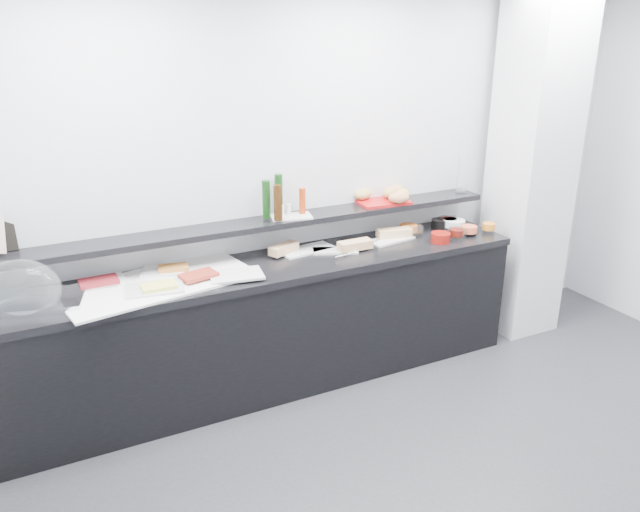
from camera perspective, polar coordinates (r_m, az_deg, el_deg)
name	(u,v)px	position (r m, az deg, el deg)	size (l,w,h in m)	color
ground	(516,503)	(3.73, 17.52, -20.71)	(5.00, 5.00, 0.00)	#2D2D30
back_wall	(341,178)	(4.57, 1.98, 7.16)	(5.00, 0.02, 2.70)	silver
column	(532,167)	(5.19, 18.77, 7.70)	(0.50, 0.50, 2.70)	silver
buffet_cabinet	(272,328)	(4.35, -4.45, -6.59)	(3.60, 0.60, 0.85)	black
counter_top	(270,268)	(4.17, -4.62, -1.07)	(3.62, 0.62, 0.05)	black
wall_shelf	(259,224)	(4.24, -5.61, 2.92)	(3.60, 0.25, 0.04)	black
cloche_base	(39,301)	(3.90, -24.32, -3.79)	(0.49, 0.33, 0.04)	silver
cloche_dome	(21,289)	(3.83, -25.66, -2.74)	(0.44, 0.29, 0.34)	silver
linen_runner	(158,283)	(3.96, -14.57, -2.40)	(1.16, 0.55, 0.01)	white
platter_meat_a	(103,282)	(4.03, -19.22, -2.24)	(0.27, 0.18, 0.01)	white
food_meat_a	(99,281)	(4.00, -19.58, -2.19)	(0.23, 0.14, 0.02)	maroon
platter_salmon	(164,271)	(4.10, -14.09, -1.32)	(0.27, 0.18, 0.01)	white
food_salmon	(173,268)	(4.08, -13.26, -1.05)	(0.19, 0.12, 0.02)	#C67228
platter_cheese	(155,288)	(3.85, -14.87, -2.87)	(0.33, 0.22, 0.01)	silver
food_cheese	(159,286)	(3.82, -14.52, -2.68)	(0.20, 0.13, 0.02)	#F0EE5D
platter_meat_b	(236,275)	(3.94, -7.67, -1.73)	(0.33, 0.22, 0.01)	white
food_meat_b	(198,275)	(3.93, -11.05, -1.73)	(0.22, 0.14, 0.02)	maroon
sandwich_plate_left	(307,250)	(4.39, -1.21, 0.56)	(0.39, 0.17, 0.01)	white
sandwich_food_left	(284,249)	(4.31, -3.34, 0.68)	(0.22, 0.09, 0.06)	#E6A978
tongs_left	(296,253)	(4.29, -2.20, 0.23)	(0.01, 0.01, 0.16)	silver
sandwich_plate_mid	(335,251)	(4.37, 1.40, 0.48)	(0.31, 0.13, 0.01)	silver
sandwich_food_mid	(355,245)	(4.38, 3.23, 1.02)	(0.24, 0.09, 0.06)	tan
tongs_mid	(344,255)	(4.26, 2.24, 0.09)	(0.01, 0.01, 0.16)	silver
sandwich_plate_right	(391,240)	(4.62, 6.47, 1.49)	(0.36, 0.15, 0.01)	silver
sandwich_food_right	(394,233)	(4.66, 6.79, 2.12)	(0.26, 0.10, 0.06)	tan
tongs_right	(373,242)	(4.52, 4.91, 1.26)	(0.01, 0.01, 0.16)	#B0B3B7
bowl_glass_fruit	(411,231)	(4.75, 8.31, 2.28)	(0.18, 0.18, 0.07)	silver
fill_glass_fruit	(408,228)	(4.78, 8.09, 2.55)	(0.13, 0.13, 0.05)	orange
bowl_black_jam	(440,224)	(4.96, 10.89, 2.92)	(0.13, 0.13, 0.07)	black
fill_black_jam	(449,222)	(4.99, 11.72, 3.11)	(0.12, 0.12, 0.05)	#56130C
bowl_glass_cream	(450,223)	(5.00, 11.77, 2.98)	(0.20, 0.20, 0.07)	silver
fill_glass_cream	(454,223)	(4.96, 12.16, 2.97)	(0.17, 0.17, 0.05)	white
bowl_red_jam	(440,238)	(4.64, 10.96, 1.67)	(0.14, 0.14, 0.07)	maroon
fill_red_jam	(457,232)	(4.74, 12.38, 2.12)	(0.10, 0.10, 0.05)	#53120B
bowl_glass_salmon	(457,233)	(4.77, 12.40, 2.08)	(0.14, 0.14, 0.07)	white
fill_glass_salmon	(469,229)	(4.84, 13.48, 2.40)	(0.12, 0.12, 0.05)	#ED603A
bowl_black_fruit	(470,230)	(4.86, 13.54, 2.31)	(0.10, 0.10, 0.07)	black
fill_black_fruit	(489,226)	(4.94, 15.17, 2.64)	(0.10, 0.10, 0.05)	orange
condiment_tray	(291,217)	(4.30, -2.66, 3.63)	(0.28, 0.17, 0.01)	silver
bottle_green_a	(266,199)	(4.23, -4.94, 5.19)	(0.05, 0.05, 0.26)	#0F350E
bottle_brown	(278,203)	(4.18, -3.86, 4.89)	(0.06, 0.06, 0.24)	#311C09
bottle_green_b	(279,194)	(4.31, -3.79, 5.66)	(0.06, 0.06, 0.28)	#0F370F
bottle_hot	(302,201)	(4.33, -1.63, 5.07)	(0.04, 0.04, 0.18)	#AB330C
shaker_salt	(282,210)	(4.31, -3.52, 4.20)	(0.03, 0.03, 0.07)	white
shaker_pepper	(289,209)	(4.33, -2.88, 4.30)	(0.03, 0.03, 0.07)	silver
bread_tray	(382,202)	(4.68, 5.73, 4.98)	(0.38, 0.26, 0.02)	#B31314
bread_roll_nw	(363,194)	(4.67, 3.95, 5.65)	(0.15, 0.10, 0.08)	#B29144
bread_roll_n	(398,190)	(4.81, 7.15, 5.98)	(0.13, 0.08, 0.08)	#B18B43
bread_roll_ne	(395,191)	(4.79, 6.88, 5.92)	(0.13, 0.08, 0.08)	#C27C4A
bread_roll_sw	(399,198)	(4.60, 7.21, 5.31)	(0.15, 0.10, 0.08)	#C2784A
bread_roll_se	(402,194)	(4.70, 7.53, 5.61)	(0.15, 0.09, 0.08)	#BB8D47
bread_roll_mide	(390,193)	(4.72, 6.41, 5.75)	(0.14, 0.09, 0.08)	#AA8041
carafe	(463,175)	(5.02, 12.91, 7.27)	(0.09, 0.09, 0.30)	white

